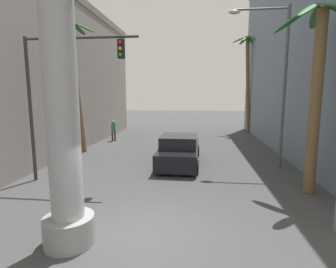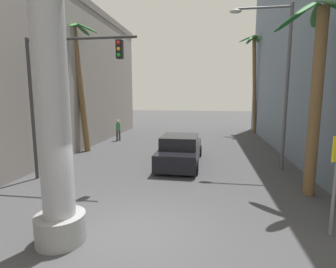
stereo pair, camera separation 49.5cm
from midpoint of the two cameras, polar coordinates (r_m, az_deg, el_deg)
ground_plane at (r=16.79m, az=0.76°, el=-3.89°), size 85.99×85.99×0.00m
building_left at (r=17.77m, az=-33.06°, el=11.54°), size 6.68×27.89×9.91m
building_right at (r=19.39m, az=31.77°, el=16.50°), size 6.42×22.43×13.40m
neon_sign_pole at (r=6.75m, az=-25.20°, el=22.13°), size 2.80×1.22×11.63m
street_lamp at (r=13.69m, az=21.48°, el=12.33°), size 2.84×0.28×7.70m
traffic_light_mast at (r=11.57m, az=-23.42°, el=10.36°), size 4.66×0.32×5.90m
car_lead at (r=13.83m, az=1.46°, el=-3.62°), size 2.13×5.19×1.56m
palm_tree_far_right at (r=26.21m, az=16.47°, el=12.58°), size 2.75×2.62×9.00m
palm_tree_near_right at (r=10.79m, az=28.43°, el=9.83°), size 2.86×3.06×6.81m
palm_tree_mid_left at (r=17.40m, az=-20.22°, el=11.46°), size 2.52×2.70×7.87m
pedestrian_far_left at (r=21.02m, az=-12.44°, el=1.12°), size 0.40×0.40×1.66m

